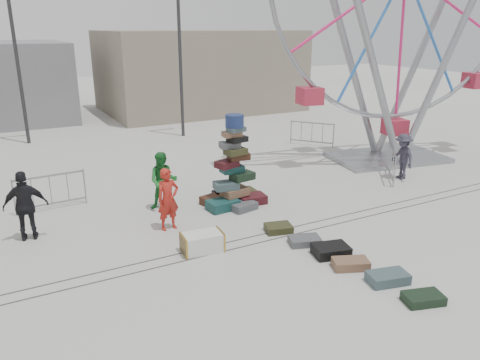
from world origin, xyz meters
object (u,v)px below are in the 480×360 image
lamp_post_right (182,43)px  pedestrian_green (163,181)px  pedestrian_black (26,206)px  lamp_post_left (17,44)px  barricade_wheel_back (312,134)px  suitcase_tower (234,180)px  steamer_trunk (202,242)px  barricade_wheel_front (391,164)px  pedestrian_red (168,199)px  pedestrian_grey (403,156)px  barricade_dummy_c (51,192)px

lamp_post_right → pedestrian_green: lamp_post_right is taller
pedestrian_green → pedestrian_black: bearing=-149.4°
lamp_post_left → barricade_wheel_back: (11.38, -6.69, -3.93)m
lamp_post_left → pedestrian_green: bearing=-76.1°
suitcase_tower → pedestrian_green: (-2.02, 0.64, 0.10)m
lamp_post_left → pedestrian_black: bearing=-95.3°
lamp_post_right → suitcase_tower: bearing=-103.2°
steamer_trunk → barricade_wheel_front: size_ratio=0.50×
lamp_post_right → pedestrian_red: 12.03m
suitcase_tower → barricade_wheel_front: bearing=-5.8°
barricade_wheel_back → steamer_trunk: bearing=-88.3°
steamer_trunk → pedestrian_black: 4.61m
lamp_post_right → barricade_wheel_back: size_ratio=4.00×
suitcase_tower → pedestrian_black: (-5.80, 0.27, 0.14)m
pedestrian_grey → barricade_wheel_front: bearing=-107.4°
lamp_post_right → pedestrian_green: bearing=-115.4°
lamp_post_right → barricade_wheel_front: 11.48m
pedestrian_red → pedestrian_green: size_ratio=0.97×
lamp_post_right → pedestrian_grey: bearing=-67.5°
barricade_wheel_front → barricade_wheel_back: same height
pedestrian_red → barricade_dummy_c: bearing=124.6°
barricade_wheel_back → pedestrian_grey: pedestrian_grey is taller
suitcase_tower → pedestrian_black: size_ratio=1.52×
pedestrian_red → pedestrian_black: (-3.40, 1.09, 0.06)m
barricade_dummy_c → pedestrian_green: bearing=-31.3°
suitcase_tower → steamer_trunk: suitcase_tower is taller
lamp_post_left → barricade_wheel_front: lamp_post_left is taller
steamer_trunk → pedestrian_black: size_ratio=0.54×
barricade_dummy_c → pedestrian_green: 3.39m
lamp_post_right → pedestrian_black: lamp_post_right is taller
steamer_trunk → barricade_wheel_front: (8.32, 2.07, 0.32)m
lamp_post_right → barricade_dummy_c: (-7.27, -7.45, -3.93)m
suitcase_tower → pedestrian_grey: (6.51, -0.58, 0.04)m
barricade_dummy_c → suitcase_tower: bearing=-27.3°
barricade_wheel_back → pedestrian_green: 9.69m
barricade_dummy_c → pedestrian_grey: size_ratio=1.22×
barricade_wheel_back → pedestrian_green: (-8.67, -4.33, 0.33)m
lamp_post_left → steamer_trunk: size_ratio=8.05×
pedestrian_green → pedestrian_red: bearing=-79.6°
steamer_trunk → pedestrian_green: pedestrian_green is taller
pedestrian_red → pedestrian_black: 3.57m
lamp_post_left → pedestrian_grey: size_ratio=4.86×
barricade_dummy_c → lamp_post_left: bearing=84.9°
lamp_post_right → pedestrian_grey: (4.24, -10.24, -3.66)m
lamp_post_right → pedestrian_grey: lamp_post_right is taller
lamp_post_right → lamp_post_left: same height
barricade_dummy_c → pedestrian_black: (-0.79, -1.94, 0.37)m
steamer_trunk → barricade_dummy_c: 5.49m
steamer_trunk → barricade_wheel_back: size_ratio=0.50×
barricade_wheel_front → pedestrian_black: (-11.96, 0.67, 0.37)m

